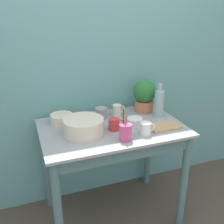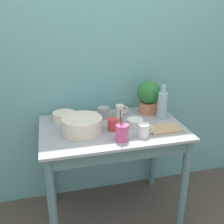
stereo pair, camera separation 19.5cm
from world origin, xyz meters
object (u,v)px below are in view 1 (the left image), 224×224
(bowl_wash_large, at_px, (84,126))
(tray_board, at_px, (164,126))
(mug_red, at_px, (114,124))
(mug_grey, at_px, (101,113))
(utensil_cup, at_px, (125,132))
(bowl_small_enamel_white, at_px, (135,122))
(bowl_small_cream, at_px, (62,119))
(potted_plant, at_px, (144,95))
(mug_cream, at_px, (117,110))
(bottle_tall, at_px, (159,103))
(mug_white, at_px, (146,129))

(bowl_wash_large, relative_size, tray_board, 1.21)
(bowl_wash_large, xyz_separation_m, tray_board, (0.60, -0.11, -0.05))
(mug_red, xyz_separation_m, mug_grey, (-0.02, 0.24, -0.00))
(mug_grey, relative_size, utensil_cup, 0.61)
(bowl_small_enamel_white, distance_m, bowl_small_cream, 0.57)
(potted_plant, height_order, utensil_cup, potted_plant)
(mug_red, height_order, tray_board, mug_red)
(potted_plant, relative_size, mug_cream, 2.63)
(bottle_tall, relative_size, bowl_small_cream, 1.56)
(potted_plant, distance_m, mug_grey, 0.41)
(utensil_cup, bearing_deg, potted_plant, 50.52)
(utensil_cup, bearing_deg, mug_grey, 95.04)
(mug_white, distance_m, utensil_cup, 0.17)
(bowl_small_enamel_white, bearing_deg, mug_grey, 132.62)
(bottle_tall, distance_m, mug_grey, 0.48)
(mug_white, xyz_separation_m, mug_grey, (-0.20, 0.39, -0.00))
(bowl_wash_large, relative_size, utensil_cup, 1.33)
(mug_white, height_order, mug_grey, mug_white)
(bowl_wash_large, relative_size, bowl_small_cream, 1.61)
(mug_red, height_order, mug_grey, same)
(bowl_wash_large, bearing_deg, mug_white, -21.85)
(mug_red, bearing_deg, utensil_cup, -84.94)
(mug_grey, xyz_separation_m, tray_board, (0.39, -0.33, -0.04))
(bowl_wash_large, height_order, mug_white, bowl_wash_large)
(mug_white, relative_size, bowl_small_enamel_white, 0.94)
(potted_plant, distance_m, mug_cream, 0.27)
(mug_red, bearing_deg, bottle_tall, 15.18)
(bowl_wash_large, height_order, mug_red, bowl_wash_large)
(mug_grey, distance_m, utensil_cup, 0.41)
(bottle_tall, bearing_deg, tray_board, -107.57)
(bowl_small_cream, distance_m, tray_board, 0.79)
(bowl_wash_large, bearing_deg, bottle_tall, 8.87)
(bottle_tall, bearing_deg, bowl_small_cream, 169.64)
(bottle_tall, bearing_deg, mug_red, -164.82)
(bowl_small_cream, bearing_deg, mug_white, -38.15)
(bowl_small_enamel_white, bearing_deg, potted_plant, 50.19)
(bowl_wash_large, relative_size, bottle_tall, 1.03)
(mug_grey, xyz_separation_m, bowl_small_cream, (-0.32, 0.02, -0.01))
(mug_red, relative_size, mug_grey, 0.87)
(bottle_tall, bearing_deg, bowl_wash_large, -171.13)
(mug_red, xyz_separation_m, mug_white, (0.18, -0.15, 0.00))
(bottle_tall, distance_m, bowl_small_cream, 0.79)
(mug_white, relative_size, utensil_cup, 0.53)
(potted_plant, xyz_separation_m, mug_white, (-0.19, -0.41, -0.10))
(bowl_wash_large, relative_size, bowl_small_enamel_white, 2.37)
(bowl_small_enamel_white, bearing_deg, bowl_wash_large, -178.40)
(bowl_small_enamel_white, bearing_deg, tray_board, -31.39)
(bowl_small_cream, relative_size, utensil_cup, 0.83)
(bowl_small_enamel_white, bearing_deg, utensil_cup, -129.09)
(potted_plant, height_order, mug_white, potted_plant)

